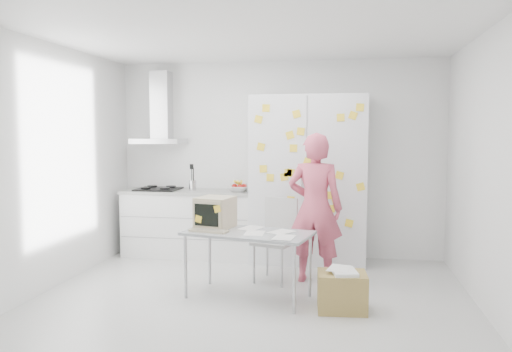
% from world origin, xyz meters
% --- Properties ---
extents(floor, '(4.50, 4.00, 0.02)m').
position_xyz_m(floor, '(0.00, 0.00, -0.01)').
color(floor, silver).
rests_on(floor, ground).
extents(walls, '(4.52, 4.01, 2.70)m').
position_xyz_m(walls, '(0.00, 0.72, 1.35)').
color(walls, white).
rests_on(walls, ground).
extents(ceiling, '(4.50, 4.00, 0.02)m').
position_xyz_m(ceiling, '(0.00, 0.00, 2.70)').
color(ceiling, white).
rests_on(ceiling, walls).
extents(counter_run, '(1.84, 0.63, 1.28)m').
position_xyz_m(counter_run, '(-1.20, 1.70, 0.47)').
color(counter_run, white).
rests_on(counter_run, ground).
extents(range_hood, '(0.70, 0.48, 1.01)m').
position_xyz_m(range_hood, '(-1.65, 1.84, 1.96)').
color(range_hood, silver).
rests_on(range_hood, walls).
extents(tall_cabinet, '(1.50, 0.68, 2.20)m').
position_xyz_m(tall_cabinet, '(0.45, 1.67, 1.10)').
color(tall_cabinet, silver).
rests_on(tall_cabinet, ground).
extents(person, '(0.67, 0.47, 1.72)m').
position_xyz_m(person, '(0.60, 0.78, 0.86)').
color(person, '#CC4F67').
rests_on(person, ground).
extents(desk, '(1.40, 0.91, 1.03)m').
position_xyz_m(desk, '(-0.30, 0.19, 0.78)').
color(desk, '#959A9F').
rests_on(desk, ground).
extents(chair, '(0.54, 0.54, 0.95)m').
position_xyz_m(chair, '(0.16, 0.78, 0.54)').
color(chair, '#B0B0AE').
rests_on(chair, ground).
extents(cardboard_box, '(0.49, 0.41, 0.41)m').
position_xyz_m(cardboard_box, '(0.92, -0.12, 0.19)').
color(cardboard_box, '#A08845').
rests_on(cardboard_box, ground).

